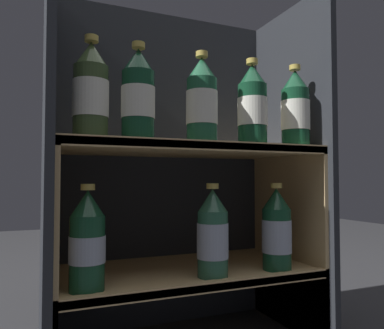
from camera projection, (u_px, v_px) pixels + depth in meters
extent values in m
cube|color=#23262B|center=(164.00, 166.00, 1.25)|extent=(0.76, 0.02, 1.03)
cube|color=#23262B|center=(47.00, 162.00, 0.93)|extent=(0.02, 0.40, 1.03)
cube|color=#23262B|center=(290.00, 166.00, 1.22)|extent=(0.02, 0.40, 1.03)
cube|color=tan|center=(185.00, 271.00, 1.06)|extent=(0.72, 0.36, 0.02)
cube|color=tan|center=(210.00, 287.00, 0.91)|extent=(0.72, 0.02, 0.03)
cube|color=tan|center=(51.00, 329.00, 0.92)|extent=(0.01, 0.36, 0.20)
cube|color=tan|center=(288.00, 295.00, 1.19)|extent=(0.01, 0.36, 0.20)
cube|color=tan|center=(185.00, 151.00, 1.08)|extent=(0.72, 0.36, 0.02)
cube|color=tan|center=(210.00, 146.00, 0.92)|extent=(0.72, 0.02, 0.03)
cube|color=tan|center=(52.00, 259.00, 0.93)|extent=(0.01, 0.36, 0.54)
cube|color=tan|center=(287.00, 241.00, 1.20)|extent=(0.01, 0.36, 0.54)
cylinder|color=#384C28|center=(91.00, 103.00, 0.86)|extent=(0.08, 0.08, 0.17)
cylinder|color=silver|center=(91.00, 99.00, 0.86)|extent=(0.08, 0.08, 0.08)
cone|color=#384C28|center=(91.00, 54.00, 0.86)|extent=(0.08, 0.08, 0.06)
cylinder|color=gold|center=(91.00, 39.00, 0.87)|extent=(0.03, 0.03, 0.01)
cylinder|color=#144228|center=(138.00, 106.00, 0.90)|extent=(0.08, 0.08, 0.17)
cylinder|color=silver|center=(138.00, 103.00, 0.90)|extent=(0.08, 0.08, 0.08)
cone|color=#144228|center=(138.00, 60.00, 0.91)|extent=(0.08, 0.08, 0.06)
cylinder|color=gold|center=(138.00, 46.00, 0.91)|extent=(0.03, 0.03, 0.01)
cylinder|color=#1E5638|center=(202.00, 111.00, 0.97)|extent=(0.08, 0.08, 0.17)
cylinder|color=silver|center=(202.00, 108.00, 0.97)|extent=(0.08, 0.08, 0.09)
cone|color=#1E5638|center=(202.00, 68.00, 0.97)|extent=(0.08, 0.08, 0.06)
cylinder|color=gold|center=(202.00, 55.00, 0.97)|extent=(0.03, 0.03, 0.01)
cylinder|color=#144228|center=(252.00, 115.00, 1.03)|extent=(0.08, 0.08, 0.17)
cylinder|color=silver|center=(252.00, 112.00, 1.03)|extent=(0.08, 0.08, 0.08)
cone|color=#144228|center=(252.00, 74.00, 1.03)|extent=(0.08, 0.08, 0.06)
cylinder|color=gold|center=(252.00, 62.00, 1.03)|extent=(0.03, 0.03, 0.01)
cylinder|color=#144228|center=(295.00, 119.00, 1.08)|extent=(0.08, 0.08, 0.17)
cylinder|color=silver|center=(295.00, 116.00, 1.08)|extent=(0.08, 0.08, 0.09)
cone|color=#144228|center=(295.00, 80.00, 1.09)|extent=(0.08, 0.08, 0.06)
cylinder|color=gold|center=(295.00, 68.00, 1.09)|extent=(0.03, 0.03, 0.01)
cylinder|color=#144228|center=(87.00, 253.00, 0.84)|extent=(0.08, 0.08, 0.17)
cylinder|color=#9EA8BC|center=(87.00, 249.00, 0.84)|extent=(0.08, 0.08, 0.06)
cone|color=#144228|center=(88.00, 203.00, 0.85)|extent=(0.08, 0.08, 0.06)
cylinder|color=gold|center=(88.00, 187.00, 0.85)|extent=(0.03, 0.03, 0.01)
cylinder|color=#285B42|center=(213.00, 244.00, 0.97)|extent=(0.08, 0.08, 0.17)
cylinder|color=#9EA8BC|center=(213.00, 240.00, 0.97)|extent=(0.08, 0.08, 0.09)
cone|color=#285B42|center=(213.00, 200.00, 0.97)|extent=(0.08, 0.08, 0.06)
cylinder|color=gold|center=(213.00, 186.00, 0.97)|extent=(0.03, 0.03, 0.01)
cylinder|color=#144228|center=(277.00, 239.00, 1.04)|extent=(0.08, 0.08, 0.17)
cylinder|color=#9EA8BC|center=(277.00, 236.00, 1.04)|extent=(0.08, 0.08, 0.09)
cone|color=#144228|center=(276.00, 198.00, 1.05)|extent=(0.08, 0.08, 0.06)
cylinder|color=gold|center=(276.00, 186.00, 1.05)|extent=(0.03, 0.03, 0.01)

